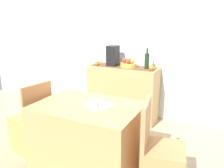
{
  "coord_description": "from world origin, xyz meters",
  "views": [
    {
      "loc": [
        1.36,
        -2.49,
        1.66
      ],
      "look_at": [
        -0.01,
        0.36,
        0.74
      ],
      "focal_mm": 38.24,
      "sensor_mm": 36.0,
      "label": 1
    }
  ],
  "objects_px": {
    "chair_by_corner": "(161,164)",
    "coffee_cup": "(95,106)",
    "coffee_maker": "(113,56)",
    "chair_near_window": "(32,130)",
    "fruit_bowl": "(129,65)",
    "sideboard_console": "(123,93)",
    "wine_bottle": "(147,61)",
    "open_book": "(100,105)",
    "dining_table": "(88,137)"
  },
  "relations": [
    {
      "from": "chair_by_corner",
      "to": "coffee_cup",
      "type": "bearing_deg",
      "value": -173.96
    },
    {
      "from": "coffee_maker",
      "to": "chair_near_window",
      "type": "height_order",
      "value": "coffee_maker"
    },
    {
      "from": "coffee_maker",
      "to": "chair_near_window",
      "type": "relative_size",
      "value": 0.36
    },
    {
      "from": "fruit_bowl",
      "to": "chair_near_window",
      "type": "relative_size",
      "value": 0.29
    },
    {
      "from": "sideboard_console",
      "to": "coffee_cup",
      "type": "bearing_deg",
      "value": -77.84
    },
    {
      "from": "fruit_bowl",
      "to": "chair_near_window",
      "type": "distance_m",
      "value": 1.7
    },
    {
      "from": "fruit_bowl",
      "to": "wine_bottle",
      "type": "xyz_separation_m",
      "value": [
        0.29,
        0.0,
        0.09
      ]
    },
    {
      "from": "open_book",
      "to": "coffee_cup",
      "type": "bearing_deg",
      "value": -68.42
    },
    {
      "from": "dining_table",
      "to": "chair_near_window",
      "type": "distance_m",
      "value": 0.83
    },
    {
      "from": "fruit_bowl",
      "to": "dining_table",
      "type": "height_order",
      "value": "fruit_bowl"
    },
    {
      "from": "sideboard_console",
      "to": "chair_near_window",
      "type": "bearing_deg",
      "value": -114.51
    },
    {
      "from": "wine_bottle",
      "to": "coffee_cup",
      "type": "height_order",
      "value": "wine_bottle"
    },
    {
      "from": "fruit_bowl",
      "to": "coffee_maker",
      "type": "height_order",
      "value": "coffee_maker"
    },
    {
      "from": "sideboard_console",
      "to": "coffee_maker",
      "type": "distance_m",
      "value": 0.62
    },
    {
      "from": "wine_bottle",
      "to": "dining_table",
      "type": "height_order",
      "value": "wine_bottle"
    },
    {
      "from": "wine_bottle",
      "to": "coffee_cup",
      "type": "xyz_separation_m",
      "value": [
        -0.07,
        -1.47,
        -0.21
      ]
    },
    {
      "from": "chair_by_corner",
      "to": "coffee_maker",
      "type": "bearing_deg",
      "value": 130.28
    },
    {
      "from": "dining_table",
      "to": "fruit_bowl",
      "type": "bearing_deg",
      "value": 93.72
    },
    {
      "from": "chair_near_window",
      "to": "chair_by_corner",
      "type": "distance_m",
      "value": 1.64
    },
    {
      "from": "dining_table",
      "to": "open_book",
      "type": "xyz_separation_m",
      "value": [
        0.12,
        0.05,
        0.38
      ]
    },
    {
      "from": "fruit_bowl",
      "to": "open_book",
      "type": "xyz_separation_m",
      "value": [
        0.21,
        -1.35,
        -0.16
      ]
    },
    {
      "from": "coffee_cup",
      "to": "sideboard_console",
      "type": "bearing_deg",
      "value": 102.16
    },
    {
      "from": "coffee_cup",
      "to": "dining_table",
      "type": "bearing_deg",
      "value": 150.69
    },
    {
      "from": "open_book",
      "to": "coffee_cup",
      "type": "relative_size",
      "value": 3.13
    },
    {
      "from": "coffee_cup",
      "to": "coffee_maker",
      "type": "bearing_deg",
      "value": 108.73
    },
    {
      "from": "wine_bottle",
      "to": "dining_table",
      "type": "bearing_deg",
      "value": -98.19
    },
    {
      "from": "coffee_maker",
      "to": "coffee_cup",
      "type": "bearing_deg",
      "value": -71.27
    },
    {
      "from": "open_book",
      "to": "coffee_cup",
      "type": "distance_m",
      "value": 0.13
    },
    {
      "from": "fruit_bowl",
      "to": "open_book",
      "type": "height_order",
      "value": "fruit_bowl"
    },
    {
      "from": "sideboard_console",
      "to": "wine_bottle",
      "type": "xyz_separation_m",
      "value": [
        0.38,
        0.0,
        0.56
      ]
    },
    {
      "from": "sideboard_console",
      "to": "chair_near_window",
      "type": "height_order",
      "value": "chair_near_window"
    },
    {
      "from": "sideboard_console",
      "to": "wine_bottle",
      "type": "relative_size",
      "value": 3.48
    },
    {
      "from": "sideboard_console",
      "to": "coffee_maker",
      "type": "height_order",
      "value": "coffee_maker"
    },
    {
      "from": "fruit_bowl",
      "to": "wine_bottle",
      "type": "bearing_deg",
      "value": 0.0
    },
    {
      "from": "coffee_maker",
      "to": "chair_by_corner",
      "type": "height_order",
      "value": "coffee_maker"
    },
    {
      "from": "fruit_bowl",
      "to": "chair_by_corner",
      "type": "height_order",
      "value": "fruit_bowl"
    },
    {
      "from": "wine_bottle",
      "to": "chair_near_window",
      "type": "distance_m",
      "value": 1.88
    },
    {
      "from": "open_book",
      "to": "coffee_maker",
      "type": "bearing_deg",
      "value": 126.14
    },
    {
      "from": "dining_table",
      "to": "chair_by_corner",
      "type": "relative_size",
      "value": 1.24
    },
    {
      "from": "wine_bottle",
      "to": "chair_by_corner",
      "type": "bearing_deg",
      "value": -66.1
    },
    {
      "from": "chair_near_window",
      "to": "chair_by_corner",
      "type": "xyz_separation_m",
      "value": [
        1.64,
        0.0,
        0.0
      ]
    },
    {
      "from": "wine_bottle",
      "to": "coffee_cup",
      "type": "distance_m",
      "value": 1.49
    },
    {
      "from": "coffee_cup",
      "to": "chair_near_window",
      "type": "bearing_deg",
      "value": 175.69
    },
    {
      "from": "coffee_maker",
      "to": "sideboard_console",
      "type": "bearing_deg",
      "value": 0.0
    },
    {
      "from": "open_book",
      "to": "chair_by_corner",
      "type": "relative_size",
      "value": 0.31
    },
    {
      "from": "sideboard_console",
      "to": "dining_table",
      "type": "relative_size",
      "value": 1.0
    },
    {
      "from": "open_book",
      "to": "chair_near_window",
      "type": "bearing_deg",
      "value": -160.75
    },
    {
      "from": "sideboard_console",
      "to": "fruit_bowl",
      "type": "height_order",
      "value": "fruit_bowl"
    },
    {
      "from": "coffee_maker",
      "to": "chair_by_corner",
      "type": "bearing_deg",
      "value": -49.72
    },
    {
      "from": "chair_near_window",
      "to": "coffee_cup",
      "type": "bearing_deg",
      "value": -4.31
    }
  ]
}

